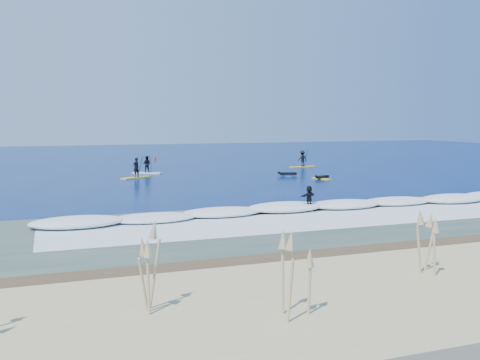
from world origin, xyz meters
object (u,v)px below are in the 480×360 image
object	(u,v)px
sup_paddler_center	(147,166)
wave_surfer	(309,198)
sup_paddler_right	(302,160)
prone_paddler_near	(322,178)
sup_paddler_left	(136,171)
marker_buoy	(155,158)
prone_paddler_far	(287,174)

from	to	relation	value
sup_paddler_center	wave_surfer	distance (m)	26.37
sup_paddler_right	prone_paddler_near	size ratio (longest dim) A/B	1.53
sup_paddler_left	prone_paddler_near	bearing A→B (deg)	-55.06
sup_paddler_right	marker_buoy	world-z (taller)	sup_paddler_right
sup_paddler_left	sup_paddler_center	world-z (taller)	sup_paddler_left
wave_surfer	marker_buoy	world-z (taller)	wave_surfer
sup_paddler_right	marker_buoy	xyz separation A→B (m)	(-14.09, 15.95, -0.59)
sup_paddler_right	prone_paddler_far	world-z (taller)	sup_paddler_right
wave_surfer	prone_paddler_far	bearing A→B (deg)	45.53
prone_paddler_near	marker_buoy	distance (m)	29.65
sup_paddler_right	prone_paddler_far	size ratio (longest dim) A/B	1.32
wave_surfer	marker_buoy	size ratio (longest dim) A/B	3.10
sup_paddler_right	wave_surfer	distance (m)	30.02
prone_paddler_near	marker_buoy	xyz separation A→B (m)	(-10.15, 27.85, 0.13)
prone_paddler_far	wave_surfer	bearing A→B (deg)	176.46
sup_paddler_left	prone_paddler_near	xyz separation A→B (m)	(15.92, -6.74, -0.56)
prone_paddler_near	prone_paddler_far	world-z (taller)	prone_paddler_far
sup_paddler_left	wave_surfer	bearing A→B (deg)	-104.76
sup_paddler_right	prone_paddler_near	bearing A→B (deg)	-116.00
sup_paddler_right	marker_buoy	distance (m)	21.29
prone_paddler_far	marker_buoy	bearing A→B (deg)	36.39
sup_paddler_right	sup_paddler_center	bearing A→B (deg)	176.06
sup_paddler_left	wave_surfer	size ratio (longest dim) A/B	1.60
sup_paddler_right	wave_surfer	size ratio (longest dim) A/B	1.64
prone_paddler_far	wave_surfer	world-z (taller)	wave_surfer
sup_paddler_center	prone_paddler_near	bearing A→B (deg)	-6.81
sup_paddler_center	marker_buoy	distance (m)	17.64
sup_paddler_left	sup_paddler_center	size ratio (longest dim) A/B	1.07
sup_paddler_center	prone_paddler_far	size ratio (longest dim) A/B	1.20
sup_paddler_left	wave_surfer	distance (m)	22.94
prone_paddler_far	sup_paddler_right	bearing A→B (deg)	-17.15
sup_paddler_left	wave_surfer	world-z (taller)	sup_paddler_left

